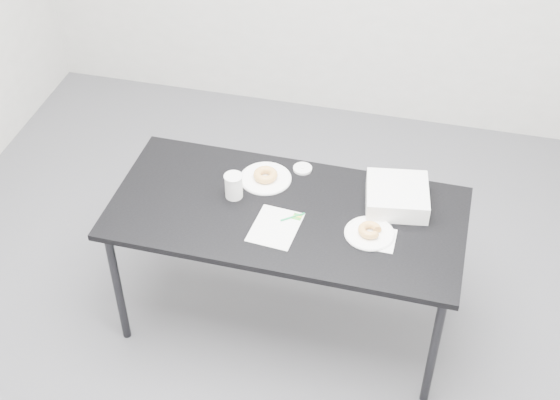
% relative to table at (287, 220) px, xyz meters
% --- Properties ---
extents(floor, '(4.00, 4.00, 0.00)m').
position_rel_table_xyz_m(floor, '(-0.14, -0.06, -0.69)').
color(floor, '#525257').
rests_on(floor, ground).
extents(table, '(1.64, 0.79, 0.74)m').
position_rel_table_xyz_m(table, '(0.00, 0.00, 0.00)').
color(table, black).
rests_on(table, floor).
extents(scorecard, '(0.22, 0.27, 0.00)m').
position_rel_table_xyz_m(scorecard, '(-0.02, -0.12, 0.06)').
color(scorecard, white).
rests_on(scorecard, table).
extents(logo_patch, '(0.04, 0.04, 0.00)m').
position_rel_table_xyz_m(logo_patch, '(0.06, -0.03, 0.06)').
color(logo_patch, green).
rests_on(logo_patch, scorecard).
extents(pen, '(0.10, 0.08, 0.01)m').
position_rel_table_xyz_m(pen, '(0.04, -0.04, 0.06)').
color(pen, '#0D9048').
rests_on(pen, scorecard).
extents(napkin, '(0.16, 0.16, 0.00)m').
position_rel_table_xyz_m(napkin, '(0.43, -0.09, 0.06)').
color(napkin, white).
rests_on(napkin, table).
extents(plate_near, '(0.22, 0.22, 0.01)m').
position_rel_table_xyz_m(plate_near, '(0.39, -0.06, 0.06)').
color(plate_near, white).
rests_on(plate_near, napkin).
extents(donut_near, '(0.12, 0.12, 0.03)m').
position_rel_table_xyz_m(donut_near, '(0.39, -0.06, 0.08)').
color(donut_near, gold).
rests_on(donut_near, plate_near).
extents(plate_far, '(0.25, 0.25, 0.01)m').
position_rel_table_xyz_m(plate_far, '(-0.15, 0.20, 0.06)').
color(plate_far, white).
rests_on(plate_far, table).
extents(donut_far, '(0.15, 0.15, 0.04)m').
position_rel_table_xyz_m(donut_far, '(-0.15, 0.20, 0.08)').
color(donut_far, gold).
rests_on(donut_far, plate_far).
extents(coffee_cup, '(0.08, 0.08, 0.12)m').
position_rel_table_xyz_m(coffee_cup, '(-0.26, 0.04, 0.12)').
color(coffee_cup, white).
rests_on(coffee_cup, table).
extents(cup_lid, '(0.09, 0.09, 0.01)m').
position_rel_table_xyz_m(cup_lid, '(0.00, 0.31, 0.06)').
color(cup_lid, white).
rests_on(cup_lid, table).
extents(bakery_box, '(0.32, 0.32, 0.09)m').
position_rel_table_xyz_m(bakery_box, '(0.48, 0.17, 0.10)').
color(bakery_box, white).
rests_on(bakery_box, table).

